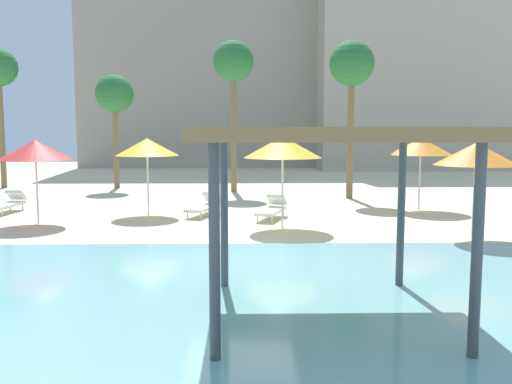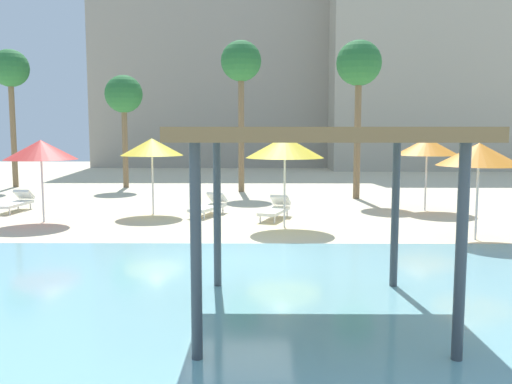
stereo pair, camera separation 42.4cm
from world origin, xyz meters
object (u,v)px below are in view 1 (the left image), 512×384
Objects in this scene: beach_umbrella_yellow_5 at (283,147)px; lounge_chair_3 at (272,208)px; beach_umbrella_orange_3 at (476,154)px; lounge_chair_5 at (8,203)px; beach_umbrella_orange_2 at (421,146)px; shade_pavilion at (328,141)px; palm_tree_0 at (233,65)px; beach_umbrella_yellow_4 at (147,147)px; palm_tree_2 at (352,68)px; lounge_chair_2 at (206,206)px; beach_umbrella_red_6 at (35,150)px; palm_tree_1 at (115,96)px.

beach_umbrella_yellow_5 reaches higher than lounge_chair_3.
lounge_chair_3 is (-5.23, 3.49, -1.94)m from beach_umbrella_orange_3.
lounge_chair_3 and lounge_chair_5 have the same top height.
lounge_chair_5 is at bearing 160.79° from beach_umbrella_orange_3.
shade_pavilion is at bearing -114.28° from beach_umbrella_orange_2.
shade_pavilion is 0.55× the size of palm_tree_0.
lounge_chair_3 is (-0.33, 9.61, -2.39)m from shade_pavilion.
palm_tree_0 reaches higher than beach_umbrella_orange_3.
beach_umbrella_yellow_4 is at bearing 154.78° from beach_umbrella_orange_3.
lounge_chair_5 is (-9.58, 3.27, -2.08)m from beach_umbrella_yellow_5.
lounge_chair_2 is at bearing -141.84° from palm_tree_2.
beach_umbrella_orange_2 is 13.20m from beach_umbrella_red_6.
lounge_chair_2 is 0.30× the size of palm_tree_2.
palm_tree_2 reaches higher than lounge_chair_2.
beach_umbrella_yellow_5 reaches higher than lounge_chair_5.
beach_umbrella_orange_2 is 1.33× the size of lounge_chair_2.
beach_umbrella_red_6 reaches higher than lounge_chair_2.
lounge_chair_5 is (-7.10, 0.82, 0.00)m from lounge_chair_2.
palm_tree_2 reaches higher than beach_umbrella_yellow_4.
shade_pavilion is 7.86m from beach_umbrella_orange_3.
beach_umbrella_red_6 reaches higher than lounge_chair_5.
shade_pavilion is 15.01m from lounge_chair_5.
beach_umbrella_red_6 is at bearing -51.89° from lounge_chair_2.
palm_tree_0 is at bearing 68.06° from beach_umbrella_yellow_4.
lounge_chair_3 is 1.03× the size of lounge_chair_5.
beach_umbrella_orange_2 reaches higher than lounge_chair_3.
beach_umbrella_red_6 is at bearing -168.41° from beach_umbrella_orange_2.
lounge_chair_2 is 1.00× the size of lounge_chair_3.
lounge_chair_2 is (-7.78, -1.11, -2.00)m from beach_umbrella_orange_2.
palm_tree_0 is (-1.42, 8.05, 5.63)m from lounge_chair_3.
beach_umbrella_orange_3 is 18.62m from palm_tree_1.
lounge_chair_2 is 0.28× the size of palm_tree_0.
beach_umbrella_yellow_4 reaches higher than lounge_chair_5.
lounge_chair_2 and lounge_chair_3 have the same top height.
lounge_chair_2 is (-7.49, 4.26, -1.94)m from beach_umbrella_orange_3.
lounge_chair_5 is (-14.88, -0.29, -2.00)m from beach_umbrella_orange_2.
shade_pavilion is 2.03× the size of lounge_chair_5.
beach_umbrella_orange_3 is at bearing -79.71° from palm_tree_2.
lounge_chair_2 is at bearing 103.99° from shade_pavilion.
beach_umbrella_yellow_4 reaches higher than beach_umbrella_orange_3.
palm_tree_2 is at bearing 77.63° from shade_pavilion.
palm_tree_0 is (-1.64, 9.72, 3.55)m from beach_umbrella_yellow_5.
palm_tree_0 is (-6.66, 11.53, 3.69)m from beach_umbrella_orange_3.
shade_pavilion is at bearing 20.65° from lounge_chair_3.
lounge_chair_2 is 0.35× the size of palm_tree_1.
lounge_chair_2 is at bearing -5.95° from beach_umbrella_yellow_4.
shade_pavilion reaches higher than beach_umbrella_yellow_4.
lounge_chair_2 is 9.23m from palm_tree_0.
palm_tree_0 is at bearing 95.66° from shade_pavilion.
beach_umbrella_orange_3 is 1.30× the size of lounge_chair_2.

